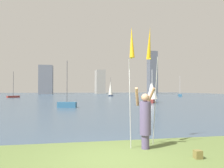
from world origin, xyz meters
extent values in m
cube|color=#384C60|center=(0.00, 61.12, -0.06)|extent=(120.00, 117.77, 0.12)
cube|color=#2D381C|center=(0.00, 2.23, -0.02)|extent=(120.00, 0.70, 0.02)
cylinder|color=#594C72|center=(1.19, 0.92, 0.22)|extent=(0.25, 0.25, 0.44)
cylinder|color=#594C72|center=(1.19, 0.92, 0.95)|extent=(0.35, 0.35, 1.04)
sphere|color=tan|center=(1.19, 0.92, 1.60)|extent=(0.25, 0.25, 0.25)
cylinder|color=tan|center=(0.96, 1.07, 1.62)|extent=(0.25, 0.40, 0.60)
cylinder|color=tan|center=(1.41, 1.07, 1.62)|extent=(0.25, 0.40, 0.60)
cylinder|color=#B2B2B7|center=(0.76, 1.17, 1.42)|extent=(0.02, 0.22, 2.84)
cone|color=yellow|center=(0.76, 0.94, 3.33)|extent=(0.16, 0.23, 0.98)
sphere|color=yellow|center=(0.76, 0.98, 2.85)|extent=(0.06, 0.06, 0.06)
cylinder|color=#B2B2B7|center=(1.62, 1.17, 1.46)|extent=(0.02, 0.47, 2.89)
cone|color=yellow|center=(1.62, 1.71, 3.48)|extent=(0.16, 0.33, 1.14)
sphere|color=yellow|center=(1.62, 1.62, 2.92)|extent=(0.06, 0.06, 0.06)
cube|color=olive|center=(2.23, -0.32, 0.11)|extent=(0.20, 0.19, 0.22)
cube|color=brown|center=(21.54, 54.44, 0.19)|extent=(2.85, 1.55, 0.38)
cylinder|color=#47474C|center=(21.54, 54.44, 3.13)|extent=(0.08, 0.08, 5.49)
cone|color=white|center=(21.34, 54.40, 1.99)|extent=(1.61, 1.61, 3.21)
cube|color=#2D6084|center=(27.13, 48.74, 0.30)|extent=(1.34, 1.83, 0.61)
cylinder|color=silver|center=(27.13, 48.74, 2.91)|extent=(0.06, 0.06, 4.60)
cube|color=#333D51|center=(10.14, 54.37, 0.21)|extent=(0.93, 2.19, 0.41)
cylinder|color=#47474C|center=(10.14, 54.37, 2.69)|extent=(0.06, 0.06, 4.57)
cone|color=silver|center=(10.11, 54.53, 2.18)|extent=(1.20, 1.20, 3.53)
cube|color=maroon|center=(-12.93, 48.28, 0.21)|extent=(2.56, 2.31, 0.43)
cylinder|color=#47474C|center=(-12.93, 48.28, 3.11)|extent=(0.08, 0.08, 5.36)
cube|color=#2D6084|center=(-1.24, 17.93, 0.28)|extent=(1.99, 1.09, 0.56)
cylinder|color=#47474C|center=(-1.24, 17.93, 2.67)|extent=(0.06, 0.06, 4.22)
cube|color=maroon|center=(10.39, 24.50, 0.25)|extent=(1.89, 3.07, 0.50)
cylinder|color=silver|center=(10.39, 24.50, 2.56)|extent=(0.09, 0.09, 4.12)
cone|color=white|center=(10.29, 24.29, 1.64)|extent=(2.11, 2.11, 2.28)
cube|color=slate|center=(-9.44, 87.81, 5.60)|extent=(5.28, 5.21, 11.21)
cube|color=gray|center=(12.63, 92.66, 5.03)|extent=(3.78, 7.04, 10.07)
cube|color=#565B66|center=(35.84, 91.12, 9.30)|extent=(3.60, 4.31, 18.61)
camera|label=1|loc=(-1.22, -6.00, 1.86)|focal=37.09mm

